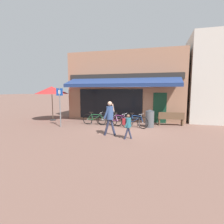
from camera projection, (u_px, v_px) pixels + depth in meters
ground_plane at (126, 129)px, 10.37m from camera, size 160.00×160.00×0.00m
shop_front at (127, 87)px, 14.01m from camera, size 8.74×4.47×5.12m
bike_rack_rail at (115, 118)px, 11.18m from camera, size 3.27×0.04×0.57m
bicycle_green at (95, 119)px, 11.49m from camera, size 1.76×0.52×0.84m
bicycle_silver at (109, 120)px, 11.27m from camera, size 1.81×0.52×0.86m
bicycle_purple at (119, 121)px, 10.81m from camera, size 1.67×0.81×0.87m
bicycle_blue at (135, 121)px, 10.62m from camera, size 1.62×0.78×0.88m
pedestrian_adult at (110, 115)px, 8.71m from camera, size 0.63×0.53×1.73m
pedestrian_child at (127, 124)px, 8.09m from camera, size 0.47×0.46×1.17m
litter_bin at (150, 118)px, 10.70m from camera, size 0.53×0.53×1.10m
parking_sign at (60, 103)px, 10.69m from camera, size 0.44×0.07×2.44m
cafe_parasol at (52, 90)px, 12.98m from camera, size 2.44×2.44×2.55m
park_bench at (171, 118)px, 11.26m from camera, size 1.64×0.63×0.87m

